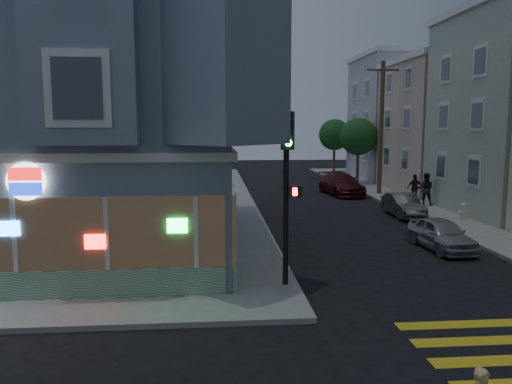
{
  "coord_description": "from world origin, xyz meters",
  "views": [
    {
      "loc": [
        0.49,
        -9.57,
        4.86
      ],
      "look_at": [
        1.94,
        7.28,
        2.59
      ],
      "focal_mm": 35.0,
      "sensor_mm": 36.0,
      "label": 1
    }
  ],
  "objects": [
    {
      "name": "ground",
      "position": [
        0.0,
        0.0,
        0.0
      ],
      "size": [
        120.0,
        120.0,
        0.0
      ],
      "primitive_type": "plane",
      "color": "black",
      "rests_on": "ground"
    },
    {
      "name": "corner_building",
      "position": [
        -6.0,
        10.98,
        5.82
      ],
      "size": [
        14.6,
        14.6,
        11.4
      ],
      "color": "slate",
      "rests_on": "sidewalk_nw"
    },
    {
      "name": "row_house_c",
      "position": [
        19.5,
        25.0,
        4.65
      ],
      "size": [
        12.0,
        8.6,
        9.0
      ],
      "primitive_type": "cube",
      "color": "#C9B19B",
      "rests_on": "sidewalk_ne"
    },
    {
      "name": "row_house_d",
      "position": [
        19.5,
        34.0,
        5.4
      ],
      "size": [
        12.0,
        8.6,
        10.5
      ],
      "primitive_type": "cube",
      "color": "#ADA9BA",
      "rests_on": "sidewalk_ne"
    },
    {
      "name": "utility_pole",
      "position": [
        12.0,
        24.0,
        4.8
      ],
      "size": [
        2.2,
        0.3,
        9.0
      ],
      "color": "#4C3826",
      "rests_on": "sidewalk_ne"
    },
    {
      "name": "street_tree_near",
      "position": [
        12.2,
        30.0,
        3.94
      ],
      "size": [
        3.0,
        3.0,
        5.3
      ],
      "color": "#4C3826",
      "rests_on": "sidewalk_ne"
    },
    {
      "name": "street_tree_far",
      "position": [
        12.2,
        38.0,
        3.94
      ],
      "size": [
        3.0,
        3.0,
        5.3
      ],
      "color": "#4C3826",
      "rests_on": "sidewalk_ne"
    },
    {
      "name": "pedestrian_a",
      "position": [
        13.0,
        18.71,
        1.11
      ],
      "size": [
        1.13,
        1.02,
        1.92
      ],
      "primitive_type": "imported",
      "rotation": [
        0.0,
        0.0,
        2.76
      ],
      "color": "black",
      "rests_on": "sidewalk_ne"
    },
    {
      "name": "pedestrian_b",
      "position": [
        13.0,
        20.27,
        0.99
      ],
      "size": [
        1.02,
        0.49,
        1.68
      ],
      "primitive_type": "imported",
      "rotation": [
        0.0,
        0.0,
        3.22
      ],
      "color": "black",
      "rests_on": "sidewalk_ne"
    },
    {
      "name": "parked_car_a",
      "position": [
        9.39,
        8.88,
        0.62
      ],
      "size": [
        1.65,
        3.72,
        1.24
      ],
      "primitive_type": "imported",
      "rotation": [
        0.0,
        0.0,
        0.05
      ],
      "color": "#A2A5AA",
      "rests_on": "ground"
    },
    {
      "name": "parked_car_b",
      "position": [
        10.58,
        15.9,
        0.61
      ],
      "size": [
        1.37,
        3.74,
        1.22
      ],
      "primitive_type": "imported",
      "rotation": [
        0.0,
        0.0,
        -0.02
      ],
      "color": "#393C3F",
      "rests_on": "ground"
    },
    {
      "name": "parked_car_c",
      "position": [
        9.44,
        24.51,
        0.74
      ],
      "size": [
        2.63,
        5.28,
        1.47
      ],
      "primitive_type": "imported",
      "rotation": [
        0.0,
        0.0,
        0.11
      ],
      "color": "#4F121C",
      "rests_on": "ground"
    },
    {
      "name": "parked_car_d",
      "position": [
        10.7,
        29.71,
        0.6
      ],
      "size": [
        2.21,
        4.4,
        1.19
      ],
      "primitive_type": "imported",
      "rotation": [
        0.0,
        0.0,
        0.05
      ],
      "color": "#94979E",
      "rests_on": "ground"
    },
    {
      "name": "traffic_signal",
      "position": [
        2.62,
        4.58,
        3.61
      ],
      "size": [
        0.65,
        0.57,
        5.12
      ],
      "rotation": [
        0.0,
        0.0,
        -0.4
      ],
      "color": "black",
      "rests_on": "sidewalk_nw"
    },
    {
      "name": "fire_hydrant",
      "position": [
        12.95,
        14.04,
        0.61
      ],
      "size": [
        0.51,
        0.29,
        0.88
      ],
      "color": "silver",
      "rests_on": "sidewalk_ne"
    }
  ]
}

